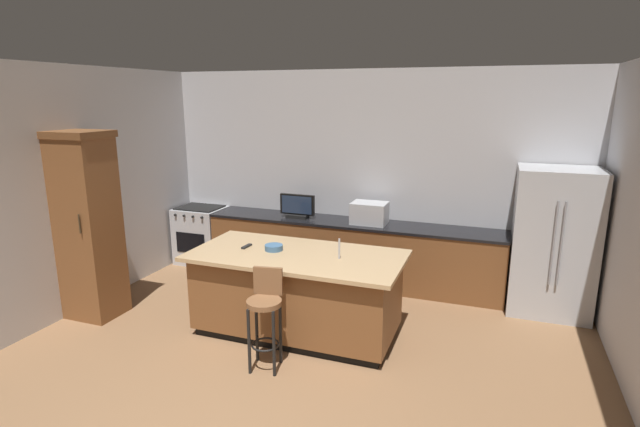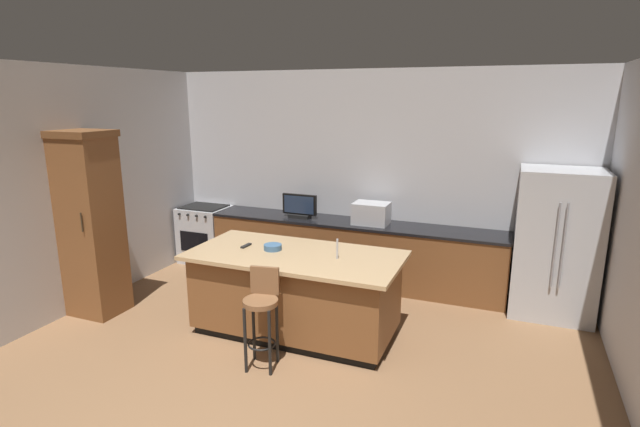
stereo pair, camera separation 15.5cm
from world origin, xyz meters
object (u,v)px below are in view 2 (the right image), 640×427
kitchen_island (296,292)px  fruit_bowl (273,247)px  cabinet_tower (89,221)px  tv_remote (246,246)px  microwave (371,213)px  range_oven (205,234)px  tv_monitor (300,207)px  refrigerator (556,243)px  bar_stool_center (262,309)px

kitchen_island → fruit_bowl: (-0.29, 0.02, 0.49)m
cabinet_tower → tv_remote: size_ratio=13.14×
kitchen_island → microwave: (0.38, 1.70, 0.56)m
range_oven → microwave: (2.75, 0.00, 0.59)m
range_oven → kitchen_island: bearing=-35.6°
tv_monitor → range_oven: bearing=178.3°
refrigerator → cabinet_tower: size_ratio=0.80×
range_oven → tv_monitor: size_ratio=1.75×
fruit_bowl → tv_remote: (-0.34, -0.01, -0.02)m
microwave → cabinet_tower: bearing=-143.9°
kitchen_island → bar_stool_center: bar_stool_center is taller
microwave → refrigerator: bearing=-2.1°
bar_stool_center → tv_remote: bar_stool_center is taller
cabinet_tower → bar_stool_center: (2.51, -0.36, -0.56)m
cabinet_tower → tv_monitor: 2.76m
cabinet_tower → tv_remote: (1.89, 0.43, -0.22)m
kitchen_island → range_oven: bearing=144.4°
refrigerator → microwave: 2.33m
range_oven → microwave: size_ratio=1.90×
kitchen_island → refrigerator: 3.17m
kitchen_island → tv_remote: size_ratio=13.75×
kitchen_island → tv_remote: bearing=178.3°
range_oven → fruit_bowl: (2.09, -1.67, 0.51)m
microwave → bar_stool_center: 2.54m
kitchen_island → fruit_bowl: size_ratio=11.58×
range_oven → cabinet_tower: size_ratio=0.41×
cabinet_tower → microwave: bearing=36.1°
range_oven → microwave: 2.81m
refrigerator → range_oven: (-5.07, 0.08, -0.44)m
tv_monitor → fruit_bowl: 1.67m
cabinet_tower → tv_monitor: size_ratio=4.29×
kitchen_island → refrigerator: bearing=30.9°
kitchen_island → cabinet_tower: bearing=-170.7°
cabinet_tower → bar_stool_center: size_ratio=2.24×
microwave → bar_stool_center: (-0.38, -2.47, -0.44)m
refrigerator → tv_monitor: refrigerator is taller
bar_stool_center → cabinet_tower: bearing=161.8°
cabinet_tower → fruit_bowl: cabinet_tower is taller
range_oven → tv_remote: bearing=-43.8°
refrigerator → bar_stool_center: (-2.70, -2.39, -0.30)m
kitchen_island → microwave: bearing=77.5°
kitchen_island → tv_remote: tv_remote is taller
bar_stool_center → fruit_bowl: size_ratio=4.93×
tv_remote → range_oven: bearing=139.4°
microwave → tv_monitor: tv_monitor is taller
range_oven → microwave: microwave is taller
range_oven → fruit_bowl: size_ratio=4.52×
tv_remote → tv_monitor: bearing=95.2°
kitchen_island → range_oven: (-2.37, 1.70, -0.02)m
kitchen_island → microwave: 1.83m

